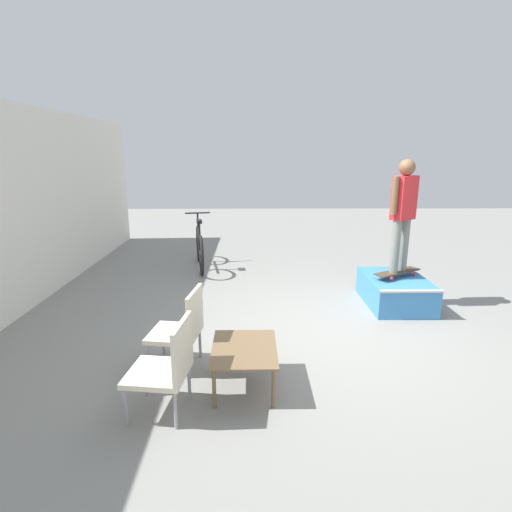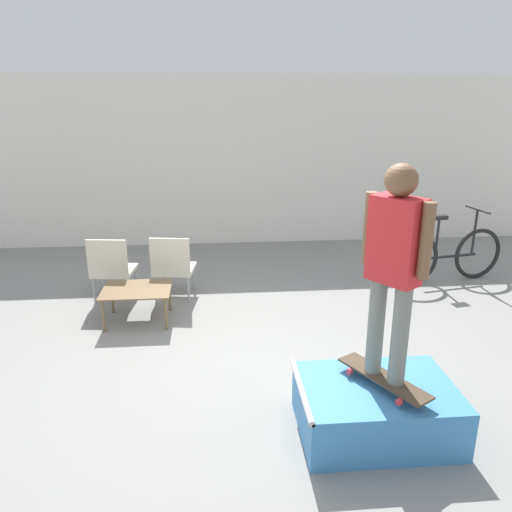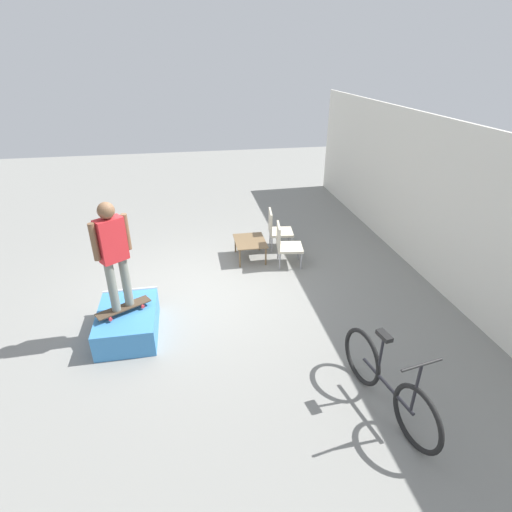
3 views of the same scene
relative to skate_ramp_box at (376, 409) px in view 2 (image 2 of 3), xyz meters
The scene contains 9 objects.
ground_plane 1.53m from the skate_ramp_box, 131.86° to the left, with size 24.00×24.00×0.00m, color gray.
house_wall_back 5.85m from the skate_ramp_box, 100.22° to the left, with size 12.00×0.06×3.00m.
skate_ramp_box is the anchor object (origin of this frame).
skateboard_on_ramp 0.30m from the skate_ramp_box, 32.51° to the right, with size 0.59×0.82×0.07m.
person_skater 1.30m from the skate_ramp_box, 32.51° to the right, with size 0.38×0.48×1.69m.
coffee_table 3.22m from the skate_ramp_box, 134.00° to the left, with size 0.82×0.65×0.42m.
patio_chair_left 4.00m from the skate_ramp_box, 131.55° to the left, with size 0.58×0.58×0.89m.
patio_chair_right 3.52m from the skate_ramp_box, 121.68° to the left, with size 0.59×0.59×0.89m.
bicycle 3.92m from the skate_ramp_box, 57.36° to the left, with size 1.83×0.53×1.09m.
Camera 2 is at (-0.26, -4.52, 2.67)m, focal length 35.00 mm.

